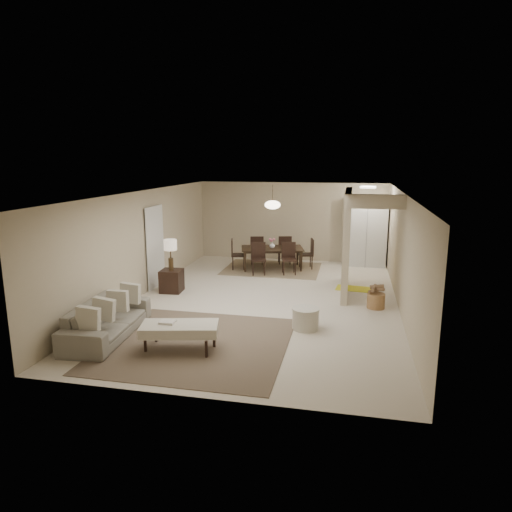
% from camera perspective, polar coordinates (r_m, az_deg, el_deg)
% --- Properties ---
extents(floor, '(9.00, 9.00, 0.00)m').
position_cam_1_polar(floor, '(10.66, 1.11, -5.62)').
color(floor, beige).
rests_on(floor, ground).
extents(ceiling, '(9.00, 9.00, 0.00)m').
position_cam_1_polar(ceiling, '(10.18, 1.17, 7.91)').
color(ceiling, white).
rests_on(ceiling, back_wall).
extents(back_wall, '(6.00, 0.00, 6.00)m').
position_cam_1_polar(back_wall, '(14.74, 4.46, 4.30)').
color(back_wall, '#C1B192').
rests_on(back_wall, floor).
extents(left_wall, '(0.00, 9.00, 9.00)m').
position_cam_1_polar(left_wall, '(11.30, -13.98, 1.57)').
color(left_wall, '#C1B192').
rests_on(left_wall, floor).
extents(right_wall, '(0.00, 9.00, 9.00)m').
position_cam_1_polar(right_wall, '(10.23, 17.88, 0.26)').
color(right_wall, '#C1B192').
rests_on(right_wall, floor).
extents(partition, '(0.15, 2.50, 2.50)m').
position_cam_1_polar(partition, '(11.40, 11.27, 1.79)').
color(partition, '#C1B192').
rests_on(partition, floor).
extents(doorway, '(0.04, 0.90, 2.04)m').
position_cam_1_polar(doorway, '(11.86, -12.54, 1.00)').
color(doorway, black).
rests_on(doorway, floor).
extents(pantry_cabinet, '(1.20, 0.55, 2.10)m').
position_cam_1_polar(pantry_cabinet, '(14.30, 13.64, 2.94)').
color(pantry_cabinet, silver).
rests_on(pantry_cabinet, floor).
extents(flush_light, '(0.44, 0.44, 0.05)m').
position_cam_1_polar(flush_light, '(13.20, 13.82, 8.36)').
color(flush_light, white).
rests_on(flush_light, ceiling).
extents(living_rug, '(3.20, 3.20, 0.01)m').
position_cam_1_polar(living_rug, '(8.36, -7.37, -10.80)').
color(living_rug, brown).
rests_on(living_rug, floor).
extents(sofa, '(2.27, 1.04, 0.65)m').
position_cam_1_polar(sofa, '(8.95, -18.10, -7.58)').
color(sofa, gray).
rests_on(sofa, floor).
extents(ottoman_bench, '(1.41, 0.87, 0.47)m').
position_cam_1_polar(ottoman_bench, '(8.03, -9.52, -9.01)').
color(ottoman_bench, beige).
rests_on(ottoman_bench, living_rug).
extents(side_table, '(0.54, 0.54, 0.56)m').
position_cam_1_polar(side_table, '(11.49, -10.50, -3.07)').
color(side_table, black).
rests_on(side_table, floor).
extents(table_lamp, '(0.32, 0.32, 0.76)m').
position_cam_1_polar(table_lamp, '(11.30, -10.66, 1.05)').
color(table_lamp, '#47341E').
rests_on(table_lamp, side_table).
extents(round_pouf, '(0.53, 0.53, 0.41)m').
position_cam_1_polar(round_pouf, '(8.97, 6.21, -7.78)').
color(round_pouf, beige).
rests_on(round_pouf, floor).
extents(wicker_basket, '(0.48, 0.48, 0.33)m').
position_cam_1_polar(wicker_basket, '(10.46, 14.76, -5.44)').
color(wicker_basket, olive).
rests_on(wicker_basket, floor).
extents(dining_rug, '(2.80, 2.10, 0.01)m').
position_cam_1_polar(dining_rug, '(13.68, 2.02, -1.59)').
color(dining_rug, '#846D52').
rests_on(dining_rug, floor).
extents(dining_table, '(2.01, 1.43, 0.64)m').
position_cam_1_polar(dining_table, '(13.61, 2.03, -0.31)').
color(dining_table, black).
rests_on(dining_table, dining_rug).
extents(dining_chairs, '(2.45, 2.01, 0.90)m').
position_cam_1_polar(dining_chairs, '(13.58, 2.04, 0.24)').
color(dining_chairs, black).
rests_on(dining_chairs, dining_rug).
extents(vase, '(0.20, 0.20, 0.17)m').
position_cam_1_polar(vase, '(13.53, 2.04, 1.36)').
color(vase, white).
rests_on(vase, dining_table).
extents(yellow_mat, '(0.93, 0.62, 0.01)m').
position_cam_1_polar(yellow_mat, '(11.87, 12.13, -4.00)').
color(yellow_mat, yellow).
rests_on(yellow_mat, floor).
extents(pendant_light, '(0.46, 0.46, 0.71)m').
position_cam_1_polar(pendant_light, '(13.35, 2.08, 6.41)').
color(pendant_light, '#47341E').
rests_on(pendant_light, ceiling).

